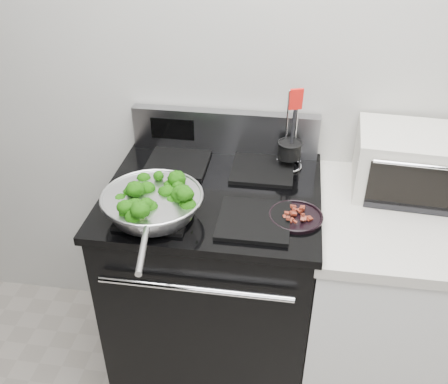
% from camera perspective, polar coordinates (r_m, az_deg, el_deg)
% --- Properties ---
extents(back_wall, '(4.00, 0.02, 2.70)m').
position_cam_1_polar(back_wall, '(1.95, 9.33, 14.89)').
color(back_wall, beige).
rests_on(back_wall, ground).
extents(gas_range, '(0.79, 0.69, 1.13)m').
position_cam_1_polar(gas_range, '(2.12, -1.13, -10.28)').
color(gas_range, black).
rests_on(gas_range, floor).
extents(counter, '(0.62, 0.68, 0.92)m').
position_cam_1_polar(counter, '(2.16, 17.50, -12.25)').
color(counter, white).
rests_on(counter, floor).
extents(skillet, '(0.35, 0.54, 0.07)m').
position_cam_1_polar(skillet, '(1.69, -8.17, -1.29)').
color(skillet, silver).
rests_on(skillet, gas_range).
extents(broccoli_pile, '(0.27, 0.27, 0.09)m').
position_cam_1_polar(broccoli_pile, '(1.68, -8.21, -0.69)').
color(broccoli_pile, black).
rests_on(broccoli_pile, skillet).
extents(bacon_plate, '(0.18, 0.18, 0.04)m').
position_cam_1_polar(bacon_plate, '(1.70, 8.22, -2.50)').
color(bacon_plate, black).
rests_on(bacon_plate, gas_range).
extents(utensil_holder, '(0.11, 0.11, 0.33)m').
position_cam_1_polar(utensil_holder, '(1.96, 7.47, 4.38)').
color(utensil_holder, silver).
rests_on(utensil_holder, gas_range).
extents(toaster_oven, '(0.42, 0.34, 0.23)m').
position_cam_1_polar(toaster_oven, '(1.96, 20.71, 3.12)').
color(toaster_oven, silver).
rests_on(toaster_oven, counter).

